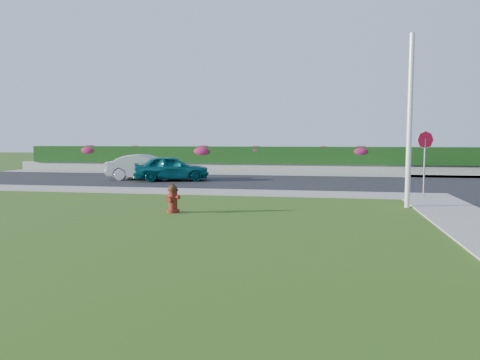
% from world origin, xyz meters
% --- Properties ---
extents(ground, '(120.00, 120.00, 0.00)m').
position_xyz_m(ground, '(0.00, 0.00, 0.00)').
color(ground, black).
rests_on(ground, ground).
extents(street_far, '(26.00, 8.00, 0.04)m').
position_xyz_m(street_far, '(-5.00, 14.00, 0.02)').
color(street_far, black).
rests_on(street_far, ground).
extents(sidewalk_far, '(24.00, 2.00, 0.04)m').
position_xyz_m(sidewalk_far, '(-6.00, 9.00, 0.02)').
color(sidewalk_far, gray).
rests_on(sidewalk_far, ground).
extents(curb_corner, '(2.00, 2.00, 0.04)m').
position_xyz_m(curb_corner, '(7.00, 9.00, 0.02)').
color(curb_corner, gray).
rests_on(curb_corner, ground).
extents(sidewalk_beyond, '(34.00, 2.00, 0.04)m').
position_xyz_m(sidewalk_beyond, '(-1.00, 19.00, 0.02)').
color(sidewalk_beyond, gray).
rests_on(sidewalk_beyond, ground).
extents(retaining_wall, '(34.00, 0.40, 0.60)m').
position_xyz_m(retaining_wall, '(-1.00, 20.50, 0.30)').
color(retaining_wall, gray).
rests_on(retaining_wall, ground).
extents(hedge, '(32.00, 0.90, 1.10)m').
position_xyz_m(hedge, '(-1.00, 20.60, 1.15)').
color(hedge, black).
rests_on(hedge, retaining_wall).
extents(fire_hydrant, '(0.47, 0.44, 0.89)m').
position_xyz_m(fire_hydrant, '(-1.22, 3.63, 0.42)').
color(fire_hydrant, '#51110C').
rests_on(fire_hydrant, ground).
extents(sedan_teal, '(4.13, 2.68, 1.31)m').
position_xyz_m(sedan_teal, '(-4.58, 13.45, 0.69)').
color(sedan_teal, '#0C595C').
rests_on(sedan_teal, street_far).
extents(sedan_silver, '(4.13, 1.71, 1.33)m').
position_xyz_m(sedan_silver, '(-6.09, 13.79, 0.70)').
color(sedan_silver, '#A1A5A9').
rests_on(sedan_silver, street_far).
extents(utility_pole, '(0.16, 0.16, 5.47)m').
position_xyz_m(utility_pole, '(5.83, 5.99, 2.73)').
color(utility_pole, silver).
rests_on(utility_pole, ground).
extents(stop_sign, '(0.65, 0.25, 2.50)m').
position_xyz_m(stop_sign, '(6.89, 8.90, 1.85)').
color(stop_sign, slate).
rests_on(stop_sign, ground).
extents(flower_clump_a, '(1.44, 0.93, 0.72)m').
position_xyz_m(flower_clump_a, '(-12.89, 20.50, 1.41)').
color(flower_clump_a, '#A11B47').
rests_on(flower_clump_a, hedge).
extents(flower_clump_b, '(1.06, 0.68, 0.53)m').
position_xyz_m(flower_clump_b, '(-9.59, 20.50, 1.49)').
color(flower_clump_b, '#A11B47').
rests_on(flower_clump_b, hedge).
extents(flower_clump_c, '(1.52, 0.98, 0.76)m').
position_xyz_m(flower_clump_c, '(-4.80, 20.50, 1.40)').
color(flower_clump_c, '#A11B47').
rests_on(flower_clump_c, hedge).
extents(flower_clump_d, '(1.14, 0.73, 0.57)m').
position_xyz_m(flower_clump_d, '(-1.23, 20.50, 1.47)').
color(flower_clump_d, '#A11B47').
rests_on(flower_clump_d, hedge).
extents(flower_clump_e, '(1.09, 0.70, 0.54)m').
position_xyz_m(flower_clump_e, '(3.07, 20.50, 1.48)').
color(flower_clump_e, '#A11B47').
rests_on(flower_clump_e, hedge).
extents(flower_clump_f, '(1.39, 0.89, 0.70)m').
position_xyz_m(flower_clump_f, '(5.36, 20.50, 1.42)').
color(flower_clump_f, '#A11B47').
rests_on(flower_clump_f, hedge).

